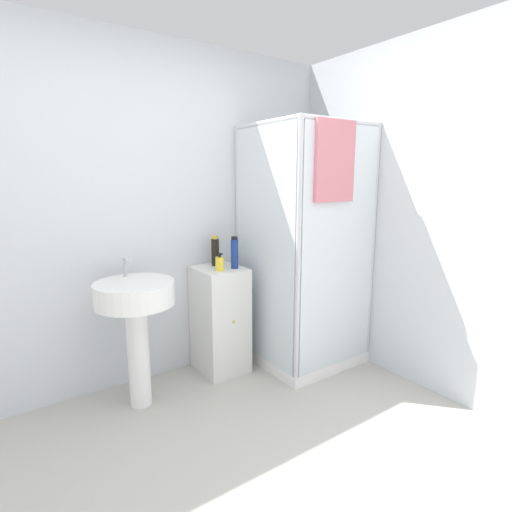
% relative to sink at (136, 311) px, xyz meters
% --- Properties ---
extents(wall_back, '(6.40, 0.06, 2.50)m').
position_rel_sink_xyz_m(wall_back, '(0.12, 0.37, 0.58)').
color(wall_back, silver).
rests_on(wall_back, ground_plane).
extents(wall_right, '(0.06, 6.40, 2.50)m').
position_rel_sink_xyz_m(wall_right, '(1.82, -1.33, 0.58)').
color(wall_right, silver).
rests_on(wall_right, ground_plane).
extents(shower_enclosure, '(0.81, 0.84, 1.93)m').
position_rel_sink_xyz_m(shower_enclosure, '(1.33, -0.15, -0.11)').
color(shower_enclosure, white).
rests_on(shower_enclosure, ground_plane).
extents(vanity_cabinet, '(0.35, 0.42, 0.84)m').
position_rel_sink_xyz_m(vanity_cabinet, '(0.71, 0.13, -0.25)').
color(vanity_cabinet, silver).
rests_on(vanity_cabinet, ground_plane).
extents(sink, '(0.51, 0.51, 1.00)m').
position_rel_sink_xyz_m(sink, '(0.00, 0.00, 0.00)').
color(sink, white).
rests_on(sink, ground_plane).
extents(soap_dispenser, '(0.06, 0.06, 0.14)m').
position_rel_sink_xyz_m(soap_dispenser, '(0.66, 0.05, 0.23)').
color(soap_dispenser, yellow).
rests_on(soap_dispenser, vanity_cabinet).
extents(shampoo_bottle_tall_black, '(0.06, 0.06, 0.24)m').
position_rel_sink_xyz_m(shampoo_bottle_tall_black, '(0.72, 0.22, 0.29)').
color(shampoo_bottle_tall_black, black).
rests_on(shampoo_bottle_tall_black, vanity_cabinet).
extents(shampoo_bottle_blue, '(0.06, 0.06, 0.25)m').
position_rel_sink_xyz_m(shampoo_bottle_blue, '(0.80, 0.05, 0.29)').
color(shampoo_bottle_blue, navy).
rests_on(shampoo_bottle_blue, vanity_cabinet).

